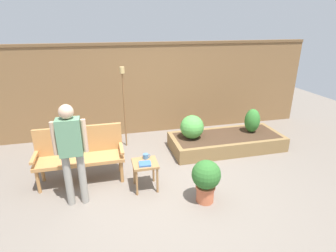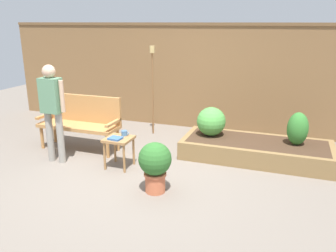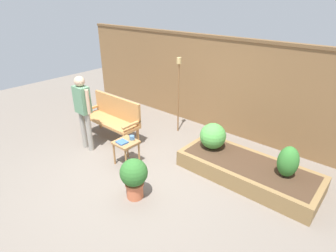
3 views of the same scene
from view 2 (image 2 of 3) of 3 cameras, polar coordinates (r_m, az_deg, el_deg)
name	(u,v)px [view 2 (image 2 of 3)]	position (r m, az deg, el deg)	size (l,w,h in m)	color
ground_plane	(137,174)	(5.21, -5.20, -7.86)	(14.00, 14.00, 0.00)	#70665B
fence_back	(188,76)	(7.25, 3.32, 8.28)	(8.40, 0.14, 2.16)	brown
garden_bench	(81,118)	(6.24, -14.17, 1.24)	(1.44, 0.48, 0.94)	#B77F47
side_table	(119,143)	(5.32, -8.14, -2.79)	(0.40, 0.40, 0.48)	#9E7042
cup_on_table	(124,133)	(5.37, -7.24, -1.17)	(0.13, 0.09, 0.08)	teal
book_on_table	(115,138)	(5.23, -8.70, -2.03)	(0.19, 0.17, 0.03)	#38609E
potted_boxwood	(155,163)	(4.51, -2.17, -6.20)	(0.44, 0.44, 0.69)	#C66642
raised_planter_bed	(256,150)	(5.87, 14.33, -3.84)	(2.40, 1.00, 0.30)	olive
shrub_near_bench	(211,121)	(5.91, 7.17, 0.75)	(0.49, 0.49, 0.49)	brown
shrub_far_corner	(298,129)	(5.78, 20.68, -0.42)	(0.33, 0.33, 0.53)	brown
tiki_torch	(153,75)	(6.72, -2.58, 8.44)	(0.10, 0.10, 1.74)	brown
person_by_bench	(52,105)	(5.63, -18.63, 3.27)	(0.47, 0.20, 1.56)	gray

